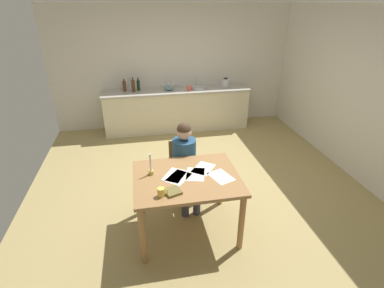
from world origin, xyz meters
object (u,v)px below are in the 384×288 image
at_px(candlestick, 151,169).
at_px(wine_glass_back_right, 163,83).
at_px(sink_unit, 198,87).
at_px(teacup_on_counter, 189,88).
at_px(bottle_vinegar, 131,86).
at_px(stovetop_kettle, 225,82).
at_px(person_seated, 185,160).
at_px(wine_glass_near_sink, 178,83).
at_px(book_magazine, 173,191).
at_px(mixing_bowl, 169,88).
at_px(bottle_sauce, 138,85).
at_px(wine_glass_by_kettle, 173,83).
at_px(dining_table, 187,185).
at_px(chair_at_table, 183,167).
at_px(wine_glass_back_left, 169,83).
at_px(coffee_mug, 161,192).
at_px(bottle_oil, 124,86).
at_px(bottle_wine_red, 133,86).

height_order(candlestick, wine_glass_back_right, candlestick).
xyz_separation_m(sink_unit, teacup_on_counter, (-0.21, -0.15, 0.03)).
relative_size(bottle_vinegar, stovetop_kettle, 1.36).
distance_m(person_seated, wine_glass_near_sink, 2.85).
xyz_separation_m(book_magazine, mixing_bowl, (0.39, 3.50, 0.15)).
xyz_separation_m(wine_glass_near_sink, wine_glass_back_right, (-0.33, 0.00, 0.00)).
height_order(bottle_sauce, teacup_on_counter, bottle_sauce).
height_order(wine_glass_by_kettle, teacup_on_counter, wine_glass_by_kettle).
bearing_deg(dining_table, bottle_vinegar, 100.51).
xyz_separation_m(chair_at_table, sink_unit, (0.74, 2.52, 0.45)).
xyz_separation_m(wine_glass_back_right, teacup_on_counter, (0.52, -0.30, -0.06)).
bearing_deg(wine_glass_back_left, mixing_bowl, -93.86).
bearing_deg(candlestick, coffee_mug, -80.19).
relative_size(wine_glass_by_kettle, wine_glass_back_left, 1.00).
height_order(wine_glass_near_sink, wine_glass_back_right, same).
distance_m(bottle_sauce, stovetop_kettle, 1.88).
bearing_deg(bottle_vinegar, bottle_oil, 154.54).
xyz_separation_m(wine_glass_near_sink, wine_glass_by_kettle, (-0.11, 0.00, 0.00)).
bearing_deg(coffee_mug, wine_glass_near_sink, 78.82).
relative_size(person_seated, book_magazine, 7.38).
xyz_separation_m(bottle_oil, bottle_wine_red, (0.18, -0.08, 0.02)).
xyz_separation_m(wine_glass_near_sink, wine_glass_back_left, (-0.21, 0.00, 0.00)).
height_order(coffee_mug, bottle_sauce, bottle_sauce).
xyz_separation_m(dining_table, bottle_sauce, (-0.44, 3.31, 0.34)).
xyz_separation_m(bottle_wine_red, wine_glass_by_kettle, (0.85, 0.15, -0.02)).
distance_m(bottle_vinegar, wine_glass_by_kettle, 0.91).
relative_size(candlestick, bottle_sauce, 0.99).
xyz_separation_m(coffee_mug, candlestick, (-0.08, 0.45, 0.03)).
xyz_separation_m(bottle_vinegar, wine_glass_back_left, (0.81, 0.13, -0.02)).
distance_m(book_magazine, bottle_oil, 3.65).
height_order(wine_glass_by_kettle, wine_glass_back_left, same).
distance_m(person_seated, bottle_wine_red, 2.76).
bearing_deg(wine_glass_back_right, person_seated, -89.87).
bearing_deg(chair_at_table, book_magazine, -105.35).
bearing_deg(candlestick, wine_glass_near_sink, 76.06).
bearing_deg(dining_table, wine_glass_back_left, 86.52).
bearing_deg(sink_unit, teacup_on_counter, -144.10).
xyz_separation_m(mixing_bowl, stovetop_kettle, (1.24, 0.02, 0.05)).
bearing_deg(sink_unit, stovetop_kettle, -0.38).
xyz_separation_m(dining_table, coffee_mug, (-0.32, -0.32, 0.16)).
bearing_deg(bottle_vinegar, mixing_bowl, -2.88).
relative_size(wine_glass_back_left, teacup_on_counter, 1.22).
height_order(chair_at_table, bottle_vinegar, bottle_vinegar).
bearing_deg(stovetop_kettle, bottle_wine_red, 179.92).
relative_size(bottle_sauce, teacup_on_counter, 2.15).
xyz_separation_m(person_seated, wine_glass_by_kettle, (0.21, 2.82, 0.33)).
bearing_deg(bottle_wine_red, person_seated, -76.60).
relative_size(book_magazine, bottle_wine_red, 0.55).
xyz_separation_m(candlestick, bottle_sauce, (-0.05, 3.18, 0.15)).
bearing_deg(book_magazine, mixing_bowl, 64.95).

